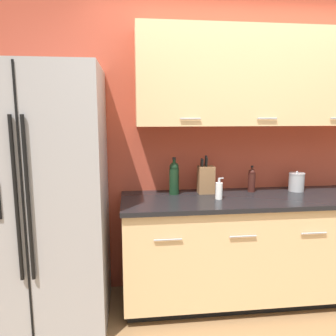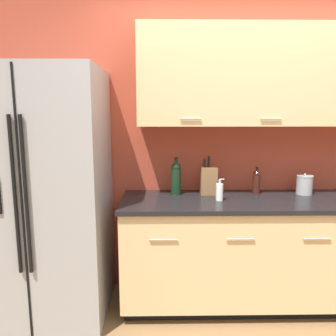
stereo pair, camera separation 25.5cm
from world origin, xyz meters
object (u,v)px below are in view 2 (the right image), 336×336
at_px(oil_bottle, 256,181).
at_px(steel_canister, 304,185).
at_px(knife_block, 209,180).
at_px(soap_dispenser, 220,192).
at_px(refrigerator, 43,195).
at_px(wine_bottle, 176,177).

relative_size(oil_bottle, steel_canister, 1.29).
distance_m(knife_block, oil_bottle, 0.40).
xyz_separation_m(knife_block, oil_bottle, (0.40, 0.00, -0.01)).
bearing_deg(steel_canister, soap_dispenser, -165.90).
distance_m(refrigerator, knife_block, 1.32).
relative_size(refrigerator, oil_bottle, 8.33).
relative_size(soap_dispenser, steel_canister, 0.98).
distance_m(soap_dispenser, oil_bottle, 0.41).
bearing_deg(soap_dispenser, steel_canister, 14.10).
relative_size(soap_dispenser, oil_bottle, 0.76).
bearing_deg(wine_bottle, steel_canister, -0.60).
distance_m(knife_block, wine_bottle, 0.27).
height_order(knife_block, wine_bottle, knife_block).
height_order(refrigerator, steel_canister, refrigerator).
bearing_deg(oil_bottle, soap_dispenser, -148.99).
height_order(soap_dispenser, oil_bottle, oil_bottle).
bearing_deg(refrigerator, oil_bottle, 7.66).
distance_m(knife_block, soap_dispenser, 0.22).
bearing_deg(steel_canister, wine_bottle, 179.40).
xyz_separation_m(soap_dispenser, steel_canister, (0.75, 0.19, 0.01)).
relative_size(refrigerator, knife_block, 5.88).
relative_size(refrigerator, soap_dispenser, 11.01).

